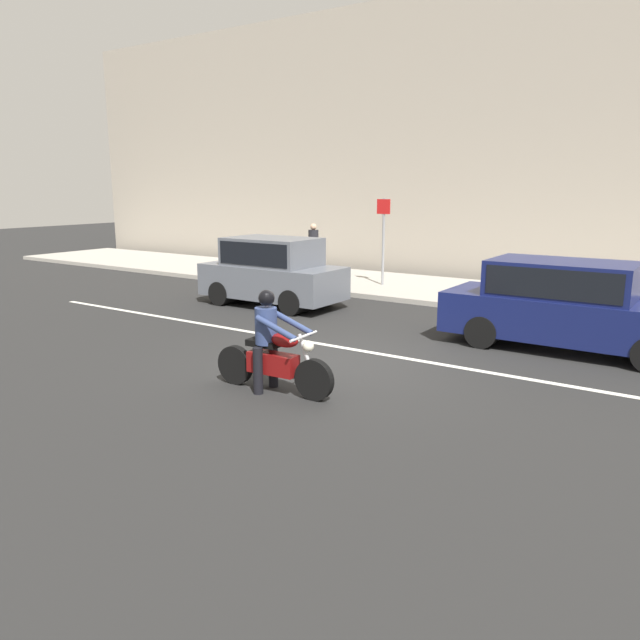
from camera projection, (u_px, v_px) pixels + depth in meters
ground_plane at (341, 362)px, 11.08m from camera, size 80.00×80.00×0.00m
sidewalk_slab at (490, 295)px, 17.54m from camera, size 40.00×4.40×0.14m
building_facade at (535, 137)px, 19.32m from camera, size 40.00×1.40×9.27m
lane_marking_stripe at (349, 349)px, 12.00m from camera, size 18.00×0.14×0.01m
motorcycle_with_rider_denim_blue at (272, 351)px, 9.39m from camera, size 2.12×0.70×1.59m
parked_hatchback_slate_gray at (272, 271)px, 16.19m from camera, size 3.81×1.76×1.80m
parked_sedan_navy at (568, 305)px, 11.78m from camera, size 4.78×1.82×1.72m
street_sign_post at (383, 233)px, 18.62m from camera, size 0.44×0.08×2.62m
pedestrian_bystander at (313, 245)px, 20.60m from camera, size 0.34×0.34×1.76m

